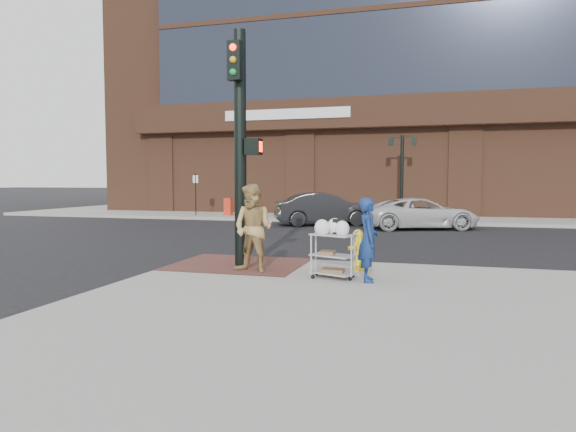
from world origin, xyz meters
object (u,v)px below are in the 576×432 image
(woman_blue, at_px, (368,240))
(minivan_white, at_px, (421,214))
(utility_cart, at_px, (333,251))
(pedestrian_tan, at_px, (253,228))
(sedan_dark, at_px, (325,209))
(fire_hydrant, at_px, (358,249))
(lamp_post, at_px, (402,167))
(traffic_signal_pole, at_px, (241,141))

(woman_blue, relative_size, minivan_white, 0.33)
(utility_cart, bearing_deg, pedestrian_tan, 173.73)
(sedan_dark, distance_m, fire_hydrant, 12.13)
(lamp_post, distance_m, traffic_signal_pole, 15.43)
(lamp_post, height_order, woman_blue, lamp_post)
(minivan_white, bearing_deg, pedestrian_tan, 146.34)
(sedan_dark, height_order, minivan_white, sedan_dark)
(woman_blue, bearing_deg, sedan_dark, 3.52)
(woman_blue, bearing_deg, minivan_white, -14.66)
(traffic_signal_pole, relative_size, minivan_white, 1.09)
(sedan_dark, relative_size, fire_hydrant, 5.25)
(minivan_white, height_order, fire_hydrant, minivan_white)
(lamp_post, bearing_deg, sedan_dark, -132.82)
(woman_blue, height_order, pedestrian_tan, pedestrian_tan)
(utility_cart, bearing_deg, fire_hydrant, 72.44)
(woman_blue, height_order, utility_cart, woman_blue)
(sedan_dark, bearing_deg, woman_blue, 171.02)
(lamp_post, height_order, traffic_signal_pole, traffic_signal_pole)
(lamp_post, bearing_deg, minivan_white, -75.44)
(traffic_signal_pole, bearing_deg, pedestrian_tan, -52.64)
(sedan_dark, xyz_separation_m, fire_hydrant, (3.12, -11.72, -0.15))
(minivan_white, xyz_separation_m, fire_hydrant, (-1.02, -11.08, -0.06))
(utility_cart, bearing_deg, traffic_signal_pole, 158.40)
(lamp_post, xyz_separation_m, minivan_white, (1.04, -3.99, -1.98))
(minivan_white, distance_m, fire_hydrant, 11.13)
(sedan_dark, distance_m, utility_cart, 13.04)
(minivan_white, bearing_deg, fire_hydrant, 155.19)
(utility_cart, height_order, fire_hydrant, utility_cart)
(traffic_signal_pole, bearing_deg, lamp_post, 80.76)
(sedan_dark, height_order, utility_cart, sedan_dark)
(sedan_dark, bearing_deg, lamp_post, -66.87)
(lamp_post, bearing_deg, traffic_signal_pole, -99.24)
(lamp_post, xyz_separation_m, traffic_signal_pole, (-2.48, -15.23, 0.21))
(woman_blue, height_order, sedan_dark, woman_blue)
(fire_hydrant, bearing_deg, pedestrian_tan, -157.08)
(woman_blue, distance_m, pedestrian_tan, 2.36)
(pedestrian_tan, bearing_deg, woman_blue, 3.51)
(woman_blue, relative_size, fire_hydrant, 1.83)
(fire_hydrant, bearing_deg, woman_blue, -73.23)
(pedestrian_tan, relative_size, minivan_white, 0.39)
(pedestrian_tan, height_order, fire_hydrant, pedestrian_tan)
(pedestrian_tan, distance_m, sedan_dark, 12.61)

